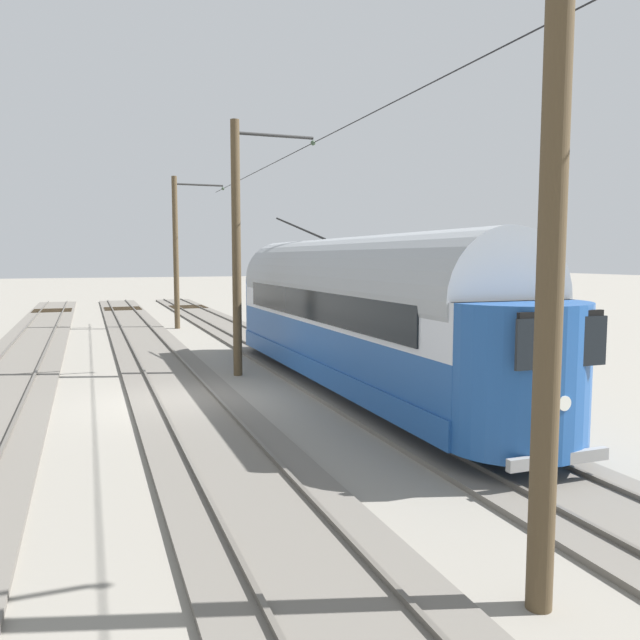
# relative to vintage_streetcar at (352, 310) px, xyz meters

# --- Properties ---
(ground_plane) EXTENTS (220.00, 220.00, 0.00)m
(ground_plane) POSITION_rel_vintage_streetcar_xyz_m (4.64, -0.15, -2.26)
(ground_plane) COLOR gray
(track_streetcar_siding) EXTENTS (2.80, 80.00, 0.18)m
(track_streetcar_siding) POSITION_rel_vintage_streetcar_xyz_m (-0.00, -0.46, -2.20)
(track_streetcar_siding) COLOR #666059
(track_streetcar_siding) RESTS_ON ground
(track_adjacent_siding) EXTENTS (2.80, 80.00, 0.18)m
(track_adjacent_siding) POSITION_rel_vintage_streetcar_xyz_m (4.64, -0.46, -2.20)
(track_adjacent_siding) COLOR #666059
(track_adjacent_siding) RESTS_ON ground
(vintage_streetcar) EXTENTS (2.65, 16.90, 5.10)m
(vintage_streetcar) POSITION_rel_vintage_streetcar_xyz_m (0.00, 0.00, 0.00)
(vintage_streetcar) COLOR #1E4C93
(vintage_streetcar) RESTS_ON ground
(catenary_pole_foreground) EXTENTS (2.77, 0.28, 7.95)m
(catenary_pole_foreground) POSITION_rel_vintage_streetcar_xyz_m (2.48, -17.54, 1.88)
(catenary_pole_foreground) COLOR #4C3D28
(catenary_pole_foreground) RESTS_ON ground
(catenary_pole_mid_near) EXTENTS (2.77, 0.28, 7.95)m
(catenary_pole_mid_near) POSITION_rel_vintage_streetcar_xyz_m (2.48, -3.27, 1.88)
(catenary_pole_mid_near) COLOR #4C3D28
(catenary_pole_mid_near) RESTS_ON ground
(catenary_pole_mid_far) EXTENTS (2.77, 0.28, 7.95)m
(catenary_pole_mid_far) POSITION_rel_vintage_streetcar_xyz_m (2.48, 11.01, 1.88)
(catenary_pole_mid_far) COLOR #4C3D28
(catenary_pole_mid_far) RESTS_ON ground
(overhead_wire_run) EXTENTS (2.56, 32.55, 0.18)m
(overhead_wire_run) POSITION_rel_vintage_streetcar_xyz_m (0.06, -3.95, 5.15)
(overhead_wire_run) COLOR black
(overhead_wire_run) RESTS_ON ground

